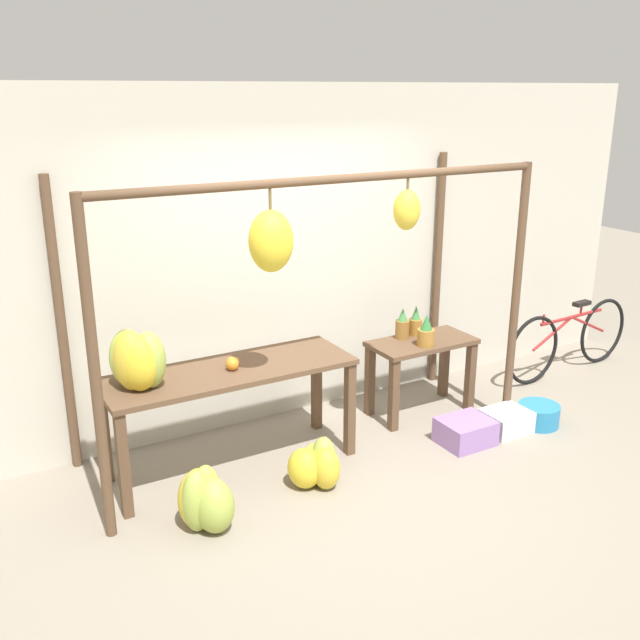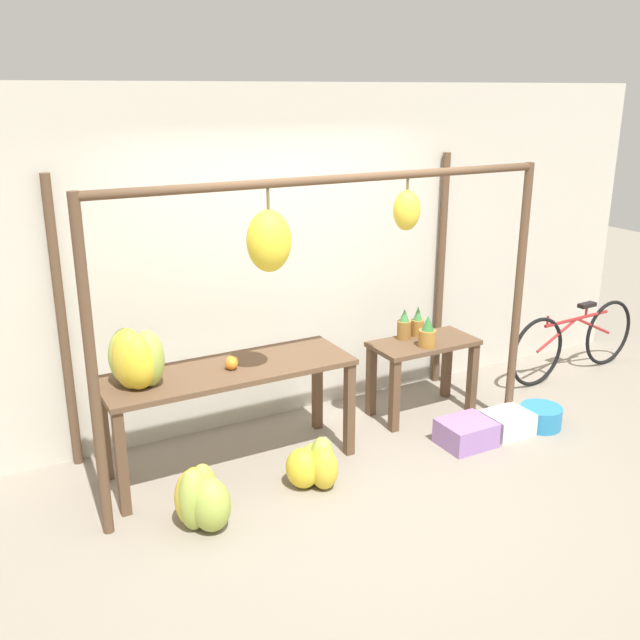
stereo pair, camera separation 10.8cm
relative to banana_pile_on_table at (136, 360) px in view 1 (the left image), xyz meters
name	(u,v)px [view 1 (the left image)]	position (x,y,z in m)	size (l,w,h in m)	color
ground_plane	(371,496)	(1.36, -0.85, -1.01)	(20.00, 20.00, 0.00)	gray
shop_wall_back	(270,259)	(1.36, 0.72, 0.39)	(8.00, 0.08, 2.80)	beige
stall_awning	(309,264)	(1.24, -0.17, 0.55)	(3.49, 1.20, 2.20)	brown
display_table_main	(230,383)	(0.68, 0.02, -0.32)	(1.86, 0.63, 0.80)	brown
display_table_side	(421,358)	(2.50, 0.10, -0.50)	(0.93, 0.46, 0.67)	brown
banana_pile_on_table	(136,360)	(0.00, 0.00, 0.00)	(0.41, 0.49, 0.43)	#9EB247
orange_pile	(233,363)	(0.70, 0.01, -0.16)	(0.12, 0.15, 0.09)	orange
pineapple_cluster	(416,328)	(2.45, 0.13, -0.22)	(0.27, 0.40, 0.27)	#A3702D
banana_pile_ground_left	(203,500)	(0.20, -0.62, -0.80)	(0.41, 0.45, 0.43)	gold
banana_pile_ground_right	(317,465)	(1.11, -0.52, -0.85)	(0.45, 0.42, 0.36)	#9EB247
fruit_crate_white	(465,432)	(2.46, -0.56, -0.90)	(0.41, 0.35, 0.21)	#9970B7
blue_bucket	(538,415)	(3.23, -0.61, -0.92)	(0.35, 0.35, 0.18)	teal
parked_bicycle	(569,339)	(4.37, 0.11, -0.65)	(1.75, 0.15, 0.73)	black
fruit_crate_purple	(506,421)	(2.90, -0.57, -0.91)	(0.37, 0.31, 0.19)	silver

